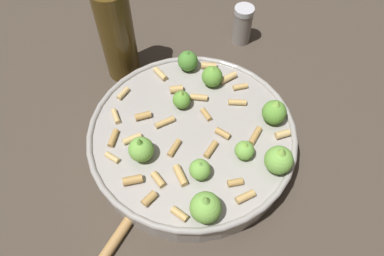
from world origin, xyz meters
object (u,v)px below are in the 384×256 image
Objects in this scene: olive_oil_bottle at (117,32)px; wooden_spoon at (116,240)px; cooking_pan at (194,138)px; pepper_shaker at (242,25)px.

wooden_spoon is (0.14, -0.33, -0.09)m from olive_oil_bottle.
wooden_spoon is at bearing -106.67° from cooking_pan.
wooden_spoon is at bearing -67.33° from olive_oil_bottle.
olive_oil_bottle is at bearing 112.67° from wooden_spoon.
pepper_shaker is (0.01, 0.30, 0.01)m from cooking_pan.
wooden_spoon is (-0.07, -0.49, -0.04)m from pepper_shaker.
cooking_pan reaches higher than pepper_shaker.
cooking_pan reaches higher than wooden_spoon.
wooden_spoon is at bearing -97.65° from pepper_shaker.
cooking_pan is at bearing -34.26° from olive_oil_bottle.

